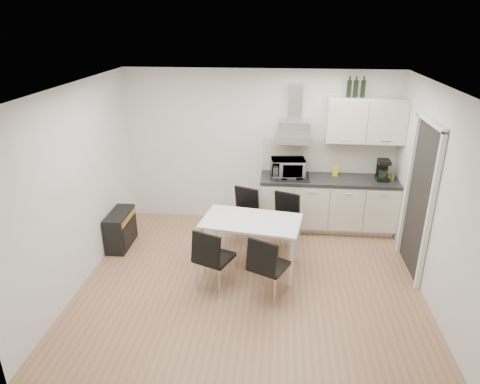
% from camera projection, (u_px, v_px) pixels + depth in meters
% --- Properties ---
extents(ground, '(4.50, 4.50, 0.00)m').
position_uv_depth(ground, '(251.00, 281.00, 5.83)').
color(ground, '#A27450').
rests_on(ground, ground).
extents(wall_back, '(4.50, 0.10, 2.60)m').
position_uv_depth(wall_back, '(260.00, 148.00, 7.18)').
color(wall_back, silver).
rests_on(wall_back, ground).
extents(wall_front, '(4.50, 0.10, 2.60)m').
position_uv_depth(wall_front, '(234.00, 286.00, 3.50)').
color(wall_front, silver).
rests_on(wall_front, ground).
extents(wall_left, '(0.10, 4.00, 2.60)m').
position_uv_depth(wall_left, '(79.00, 187.00, 5.54)').
color(wall_left, silver).
rests_on(wall_left, ground).
extents(wall_right, '(0.10, 4.00, 2.60)m').
position_uv_depth(wall_right, '(438.00, 200.00, 5.14)').
color(wall_right, silver).
rests_on(wall_right, ground).
extents(ceiling, '(4.50, 4.50, 0.00)m').
position_uv_depth(ceiling, '(253.00, 88.00, 4.85)').
color(ceiling, white).
rests_on(ceiling, wall_back).
extents(doorway, '(0.08, 1.04, 2.10)m').
position_uv_depth(doorway, '(418.00, 201.00, 5.75)').
color(doorway, white).
rests_on(doorway, ground).
extents(kitchenette, '(2.22, 0.64, 2.52)m').
position_uv_depth(kitchenette, '(331.00, 182.00, 7.01)').
color(kitchenette, beige).
rests_on(kitchenette, ground).
extents(dining_table, '(1.44, 0.96, 0.75)m').
position_uv_depth(dining_table, '(251.00, 226.00, 5.92)').
color(dining_table, white).
rests_on(dining_table, ground).
extents(chair_far_left, '(0.59, 0.63, 0.88)m').
position_uv_depth(chair_far_left, '(241.00, 217.00, 6.68)').
color(chair_far_left, black).
rests_on(chair_far_left, ground).
extents(chair_far_right, '(0.60, 0.63, 0.88)m').
position_uv_depth(chair_far_right, '(282.00, 223.00, 6.48)').
color(chair_far_right, black).
rests_on(chair_far_right, ground).
extents(chair_near_left, '(0.60, 0.63, 0.88)m').
position_uv_depth(chair_near_left, '(215.00, 258.00, 5.55)').
color(chair_near_left, black).
rests_on(chair_near_left, ground).
extents(chair_near_right, '(0.61, 0.64, 0.88)m').
position_uv_depth(chair_near_right, '(269.00, 266.00, 5.37)').
color(chair_near_right, black).
rests_on(chair_near_right, ground).
extents(guitar_amp, '(0.30, 0.69, 0.57)m').
position_uv_depth(guitar_amp, '(121.00, 229.00, 6.64)').
color(guitar_amp, black).
rests_on(guitar_amp, ground).
extents(floor_speaker, '(0.21, 0.20, 0.29)m').
position_uv_depth(floor_speaker, '(247.00, 212.00, 7.55)').
color(floor_speaker, black).
rests_on(floor_speaker, ground).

